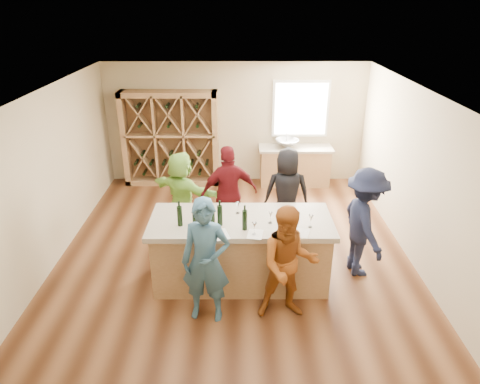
{
  "coord_description": "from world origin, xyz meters",
  "views": [
    {
      "loc": [
        0.08,
        -6.23,
        4.1
      ],
      "look_at": [
        0.1,
        0.2,
        1.15
      ],
      "focal_mm": 32.0,
      "sensor_mm": 36.0,
      "label": 1
    }
  ],
  "objects_px": {
    "wine_bottle_d": "(212,219)",
    "person_server": "(364,223)",
    "wine_bottle_e": "(220,215)",
    "person_near_left": "(206,261)",
    "tasting_counter_base": "(241,252)",
    "wine_rack": "(171,139)",
    "sink": "(287,143)",
    "person_far_right": "(287,193)",
    "wine_bottle_c": "(203,215)",
    "wine_bottle_f": "(245,220)",
    "person_far_mid": "(229,193)",
    "wine_bottle_a": "(180,216)",
    "person_near_right": "(289,264)",
    "person_far_left": "(182,193)",
    "wine_bottle_b": "(195,218)"
  },
  "relations": [
    {
      "from": "wine_bottle_d",
      "to": "person_server",
      "type": "bearing_deg",
      "value": 11.29
    },
    {
      "from": "wine_bottle_e",
      "to": "person_near_left",
      "type": "height_order",
      "value": "person_near_left"
    },
    {
      "from": "wine_bottle_d",
      "to": "tasting_counter_base",
      "type": "bearing_deg",
      "value": 30.1
    },
    {
      "from": "wine_rack",
      "to": "wine_bottle_e",
      "type": "xyz_separation_m",
      "value": [
        1.31,
        -4.07,
        0.14
      ]
    },
    {
      "from": "sink",
      "to": "person_far_right",
      "type": "relative_size",
      "value": 0.32
    },
    {
      "from": "wine_bottle_c",
      "to": "sink",
      "type": "bearing_deg",
      "value": 67.67
    },
    {
      "from": "person_server",
      "to": "wine_bottle_f",
      "type": "xyz_separation_m",
      "value": [
        -1.86,
        -0.53,
        0.34
      ]
    },
    {
      "from": "wine_bottle_d",
      "to": "wine_bottle_f",
      "type": "xyz_separation_m",
      "value": [
        0.46,
        -0.06,
        0.01
      ]
    },
    {
      "from": "wine_bottle_c",
      "to": "person_far_mid",
      "type": "height_order",
      "value": "person_far_mid"
    },
    {
      "from": "wine_bottle_e",
      "to": "wine_bottle_c",
      "type": "bearing_deg",
      "value": 173.95
    },
    {
      "from": "wine_bottle_a",
      "to": "wine_bottle_c",
      "type": "xyz_separation_m",
      "value": [
        0.34,
        0.04,
        0.0
      ]
    },
    {
      "from": "wine_bottle_c",
      "to": "person_near_right",
      "type": "distance_m",
      "value": 1.41
    },
    {
      "from": "wine_bottle_c",
      "to": "wine_bottle_d",
      "type": "distance_m",
      "value": 0.16
    },
    {
      "from": "wine_bottle_d",
      "to": "wine_bottle_f",
      "type": "height_order",
      "value": "wine_bottle_f"
    },
    {
      "from": "wine_bottle_a",
      "to": "person_far_mid",
      "type": "xyz_separation_m",
      "value": [
        0.67,
        1.52,
        -0.34
      ]
    },
    {
      "from": "sink",
      "to": "person_near_left",
      "type": "height_order",
      "value": "person_near_left"
    },
    {
      "from": "person_far_left",
      "to": "wine_rack",
      "type": "bearing_deg",
      "value": -45.95
    },
    {
      "from": "tasting_counter_base",
      "to": "person_far_left",
      "type": "height_order",
      "value": "person_far_left"
    },
    {
      "from": "tasting_counter_base",
      "to": "wine_bottle_c",
      "type": "xyz_separation_m",
      "value": [
        -0.54,
        -0.14,
        0.73
      ]
    },
    {
      "from": "person_far_mid",
      "to": "person_far_left",
      "type": "xyz_separation_m",
      "value": [
        -0.88,
        0.19,
        -0.09
      ]
    },
    {
      "from": "person_far_left",
      "to": "person_far_mid",
      "type": "bearing_deg",
      "value": -161.07
    },
    {
      "from": "person_near_right",
      "to": "wine_bottle_c",
      "type": "bearing_deg",
      "value": 147.52
    },
    {
      "from": "wine_bottle_a",
      "to": "wine_bottle_f",
      "type": "distance_m",
      "value": 0.94
    },
    {
      "from": "person_far_right",
      "to": "wine_bottle_f",
      "type": "height_order",
      "value": "person_far_right"
    },
    {
      "from": "tasting_counter_base",
      "to": "wine_bottle_f",
      "type": "bearing_deg",
      "value": -80.54
    },
    {
      "from": "person_near_left",
      "to": "wine_bottle_e",
      "type": "bearing_deg",
      "value": 82.71
    },
    {
      "from": "person_near_left",
      "to": "person_server",
      "type": "bearing_deg",
      "value": 30.68
    },
    {
      "from": "person_far_mid",
      "to": "person_far_right",
      "type": "height_order",
      "value": "person_far_mid"
    },
    {
      "from": "person_near_left",
      "to": "wine_bottle_f",
      "type": "distance_m",
      "value": 0.82
    },
    {
      "from": "wine_bottle_a",
      "to": "wine_bottle_d",
      "type": "distance_m",
      "value": 0.48
    },
    {
      "from": "wine_bottle_a",
      "to": "wine_bottle_e",
      "type": "height_order",
      "value": "wine_bottle_e"
    },
    {
      "from": "wine_bottle_e",
      "to": "person_far_right",
      "type": "distance_m",
      "value": 2.02
    },
    {
      "from": "wine_bottle_b",
      "to": "wine_bottle_c",
      "type": "bearing_deg",
      "value": 36.64
    },
    {
      "from": "person_far_left",
      "to": "wine_bottle_e",
      "type": "bearing_deg",
      "value": 146.03
    },
    {
      "from": "wine_bottle_a",
      "to": "person_far_mid",
      "type": "distance_m",
      "value": 1.7
    },
    {
      "from": "wine_bottle_a",
      "to": "person_far_right",
      "type": "relative_size",
      "value": 0.18
    },
    {
      "from": "wine_bottle_c",
      "to": "person_far_right",
      "type": "xyz_separation_m",
      "value": [
        1.38,
        1.59,
        -0.39
      ]
    },
    {
      "from": "wine_bottle_c",
      "to": "person_far_right",
      "type": "height_order",
      "value": "person_far_right"
    },
    {
      "from": "tasting_counter_base",
      "to": "person_near_left",
      "type": "bearing_deg",
      "value": -119.22
    },
    {
      "from": "wine_rack",
      "to": "wine_bottle_e",
      "type": "distance_m",
      "value": 4.27
    },
    {
      "from": "sink",
      "to": "person_near_right",
      "type": "bearing_deg",
      "value": -95.56
    },
    {
      "from": "tasting_counter_base",
      "to": "wine_bottle_f",
      "type": "distance_m",
      "value": 0.79
    },
    {
      "from": "wine_rack",
      "to": "person_far_mid",
      "type": "xyz_separation_m",
      "value": [
        1.41,
        -2.55,
        -0.21
      ]
    },
    {
      "from": "wine_bottle_a",
      "to": "person_far_left",
      "type": "relative_size",
      "value": 0.19
    },
    {
      "from": "sink",
      "to": "wine_bottle_f",
      "type": "relative_size",
      "value": 1.81
    },
    {
      "from": "person_server",
      "to": "person_far_right",
      "type": "distance_m",
      "value": 1.63
    },
    {
      "from": "wine_bottle_b",
      "to": "person_far_mid",
      "type": "bearing_deg",
      "value": 73.99
    },
    {
      "from": "person_near_right",
      "to": "person_far_left",
      "type": "relative_size",
      "value": 1.05
    },
    {
      "from": "tasting_counter_base",
      "to": "wine_bottle_f",
      "type": "height_order",
      "value": "wine_bottle_f"
    },
    {
      "from": "wine_bottle_d",
      "to": "person_far_left",
      "type": "distance_m",
      "value": 1.94
    }
  ]
}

